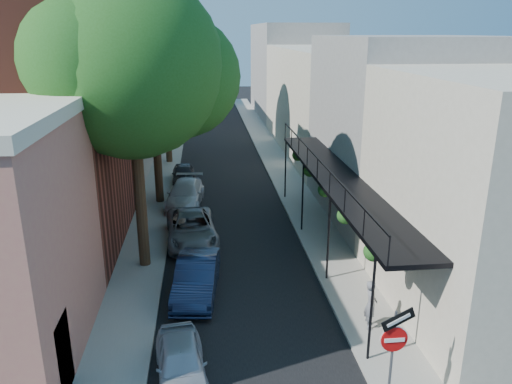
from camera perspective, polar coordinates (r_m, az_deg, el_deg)
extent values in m
cube|color=black|center=(40.02, -4.14, 4.55)|extent=(6.00, 64.00, 0.01)
cube|color=gray|center=(40.08, -9.88, 4.43)|extent=(2.00, 64.00, 0.12)
cube|color=gray|center=(40.33, 1.56, 4.77)|extent=(2.00, 64.00, 0.12)
cube|color=beige|center=(14.46, -21.19, -17.08)|extent=(0.10, 1.20, 2.20)
cube|color=maroon|center=(24.75, -27.06, 8.53)|extent=(10.00, 12.00, 12.00)
cube|color=gray|center=(23.27, -15.91, 14.27)|extent=(0.06, 7.00, 4.00)
cube|color=gray|center=(36.09, -18.69, 9.47)|extent=(8.00, 12.00, 9.00)
cube|color=beige|center=(49.72, -15.39, 12.41)|extent=(8.00, 16.00, 10.00)
cube|color=tan|center=(63.62, -13.39, 12.72)|extent=(8.00, 12.00, 8.00)
cube|color=gray|center=(26.45, 16.95, 6.88)|extent=(8.00, 10.00, 9.00)
cube|color=beige|center=(40.59, 8.74, 10.32)|extent=(8.00, 20.00, 8.00)
cube|color=gray|center=(57.99, 4.24, 13.68)|extent=(8.00, 16.00, 10.00)
cube|color=black|center=(20.50, 9.57, 1.49)|extent=(2.00, 16.00, 0.15)
cube|color=black|center=(20.04, 7.08, 3.83)|extent=(0.05, 16.00, 0.05)
cylinder|color=black|center=(14.75, 13.07, -12.70)|extent=(0.08, 0.08, 3.40)
cylinder|color=black|center=(28.29, 3.38, 2.71)|extent=(0.08, 0.08, 3.40)
sphere|color=#1F4F16|center=(15.11, 13.27, -6.64)|extent=(0.60, 0.60, 0.60)
sphere|color=#1F4F16|center=(20.48, 7.89, 0.24)|extent=(0.60, 0.60, 0.60)
sphere|color=#1F4F16|center=(26.13, 4.80, 4.21)|extent=(0.60, 0.60, 0.60)
cylinder|color=#595B60|center=(13.33, 15.19, -18.36)|extent=(0.07, 0.07, 2.90)
cylinder|color=red|center=(12.91, 15.51, -15.94)|extent=(0.66, 0.04, 0.66)
cube|color=white|center=(12.89, 15.56, -16.01)|extent=(0.50, 0.02, 0.10)
cylinder|color=white|center=(12.93, 15.48, -15.89)|extent=(0.70, 0.02, 0.70)
cube|color=black|center=(12.63, 15.96, -13.85)|extent=(0.89, 0.15, 0.58)
cube|color=white|center=(12.60, 16.01, -13.92)|extent=(0.60, 0.10, 0.31)
cylinder|color=#352515|center=(19.93, -13.19, 0.79)|extent=(0.44, 0.44, 7.00)
sphere|color=#1F4F16|center=(19.14, -14.16, 13.83)|extent=(6.80, 6.80, 6.80)
sphere|color=#1F4F16|center=(20.04, -8.73, 12.88)|extent=(4.76, 4.76, 4.76)
cylinder|color=#352515|center=(27.72, -11.26, 4.93)|extent=(0.44, 0.44, 6.30)
sphere|color=#1F4F16|center=(27.12, -11.79, 13.29)|extent=(6.00, 6.00, 6.00)
sphere|color=#1F4F16|center=(27.96, -8.42, 12.57)|extent=(4.20, 4.20, 4.20)
cylinder|color=#352515|center=(36.44, -10.15, 8.89)|extent=(0.44, 0.44, 7.35)
sphere|color=#1F4F16|center=(36.03, -10.57, 16.32)|extent=(7.00, 7.00, 7.00)
sphere|color=#1F4F16|center=(37.01, -7.60, 15.72)|extent=(4.90, 4.90, 4.90)
imported|color=#A4A9B6|center=(14.54, -8.57, -18.75)|extent=(1.72, 3.49, 1.14)
imported|color=#131F3B|center=(18.50, -6.81, -9.68)|extent=(1.85, 4.23, 1.35)
imported|color=slate|center=(22.88, -7.36, -4.18)|extent=(2.56, 4.92, 1.33)
imported|color=silver|center=(27.72, -8.09, -0.25)|extent=(2.29, 4.70, 1.32)
imported|color=black|center=(31.88, -8.29, 2.04)|extent=(1.53, 3.55, 1.19)
imported|color=slate|center=(16.64, 12.99, -12.39)|extent=(0.52, 0.67, 1.63)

